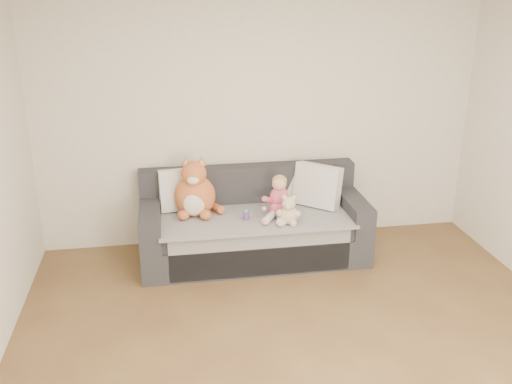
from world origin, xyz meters
TOP-DOWN VIEW (x-y plane):
  - room_shell at (0.00, 0.42)m, footprint 5.00×5.00m
  - sofa at (-0.15, 2.06)m, footprint 2.20×0.94m
  - cushion_left at (-0.82, 2.25)m, footprint 0.47×0.25m
  - cushion_right_back at (0.35, 2.30)m, footprint 0.44×0.33m
  - cushion_right_front at (0.52, 2.12)m, footprint 0.49×0.46m
  - toddler at (0.08, 1.92)m, footprint 0.31×0.41m
  - plush_cat at (-0.71, 2.09)m, footprint 0.48×0.41m
  - teddy_bear at (0.13, 1.71)m, footprint 0.22×0.18m
  - plush_cow at (0.11, 1.78)m, footprint 0.15×0.21m
  - sippy_cup at (-0.24, 1.88)m, footprint 0.10×0.06m

SIDE VIEW (x-z plane):
  - sofa at x=-0.15m, z-range -0.12..0.73m
  - sippy_cup at x=-0.24m, z-range 0.48..0.58m
  - plush_cow at x=0.11m, z-range 0.46..0.63m
  - teddy_bear at x=0.13m, z-range 0.44..0.74m
  - toddler at x=0.08m, z-range 0.44..0.85m
  - cushion_right_back at x=0.35m, z-range 0.47..0.84m
  - cushion_left at x=-0.82m, z-range 0.47..0.89m
  - cushion_right_front at x=0.52m, z-range 0.47..0.91m
  - plush_cat at x=-0.71m, z-range 0.39..1.00m
  - room_shell at x=0.00m, z-range -1.20..3.80m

